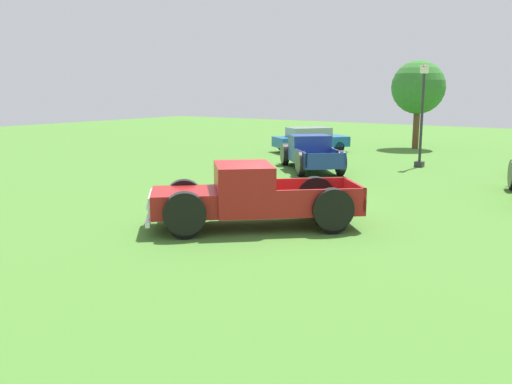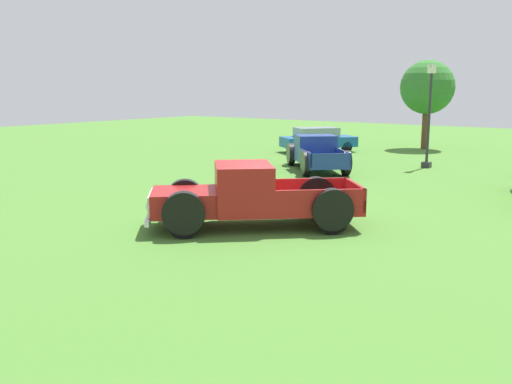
{
  "view_description": "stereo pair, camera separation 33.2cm",
  "coord_description": "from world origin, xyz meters",
  "px_view_note": "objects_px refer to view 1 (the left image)",
  "views": [
    {
      "loc": [
        8.01,
        -11.98,
        3.47
      ],
      "look_at": [
        0.18,
        -0.82,
        0.9
      ],
      "focal_mm": 38.87,
      "sensor_mm": 36.0,
      "label": 1
    },
    {
      "loc": [
        8.28,
        -11.79,
        3.47
      ],
      "look_at": [
        0.18,
        -0.82,
        0.9
      ],
      "focal_mm": 38.87,
      "sensor_mm": 36.0,
      "label": 2
    }
  ],
  "objects_px": {
    "sedan_distant_a": "(310,139)",
    "lamp_post_near": "(422,114)",
    "pickup_truck_foreground": "(241,197)",
    "pickup_truck_behind_right": "(309,153)",
    "oak_tree_center": "(418,88)"
  },
  "relations": [
    {
      "from": "sedan_distant_a",
      "to": "lamp_post_near",
      "type": "bearing_deg",
      "value": -19.43
    },
    {
      "from": "pickup_truck_behind_right",
      "to": "sedan_distant_a",
      "type": "height_order",
      "value": "pickup_truck_behind_right"
    },
    {
      "from": "sedan_distant_a",
      "to": "lamp_post_near",
      "type": "relative_size",
      "value": 0.93
    },
    {
      "from": "oak_tree_center",
      "to": "sedan_distant_a",
      "type": "bearing_deg",
      "value": -129.88
    },
    {
      "from": "pickup_truck_foreground",
      "to": "oak_tree_center",
      "type": "height_order",
      "value": "oak_tree_center"
    },
    {
      "from": "pickup_truck_behind_right",
      "to": "oak_tree_center",
      "type": "bearing_deg",
      "value": 85.08
    },
    {
      "from": "lamp_post_near",
      "to": "oak_tree_center",
      "type": "bearing_deg",
      "value": 110.54
    },
    {
      "from": "sedan_distant_a",
      "to": "pickup_truck_foreground",
      "type": "bearing_deg",
      "value": -66.25
    },
    {
      "from": "lamp_post_near",
      "to": "pickup_truck_foreground",
      "type": "bearing_deg",
      "value": -90.16
    },
    {
      "from": "pickup_truck_foreground",
      "to": "sedan_distant_a",
      "type": "xyz_separation_m",
      "value": [
        -6.92,
        15.73,
        -0.07
      ]
    },
    {
      "from": "pickup_truck_foreground",
      "to": "pickup_truck_behind_right",
      "type": "distance_m",
      "value": 10.58
    },
    {
      "from": "oak_tree_center",
      "to": "pickup_truck_behind_right",
      "type": "bearing_deg",
      "value": -94.92
    },
    {
      "from": "pickup_truck_foreground",
      "to": "pickup_truck_behind_right",
      "type": "height_order",
      "value": "pickup_truck_foreground"
    },
    {
      "from": "oak_tree_center",
      "to": "lamp_post_near",
      "type": "bearing_deg",
      "value": -69.46
    },
    {
      "from": "pickup_truck_behind_right",
      "to": "sedan_distant_a",
      "type": "distance_m",
      "value": 6.65
    }
  ]
}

